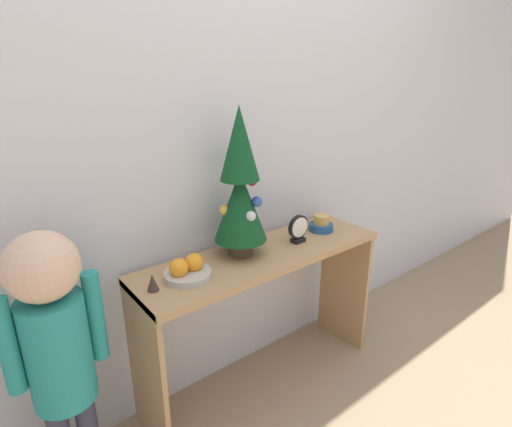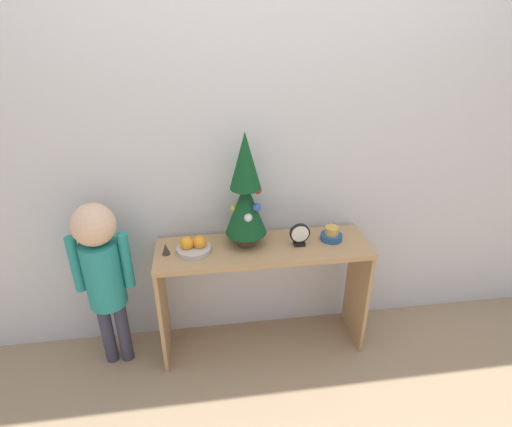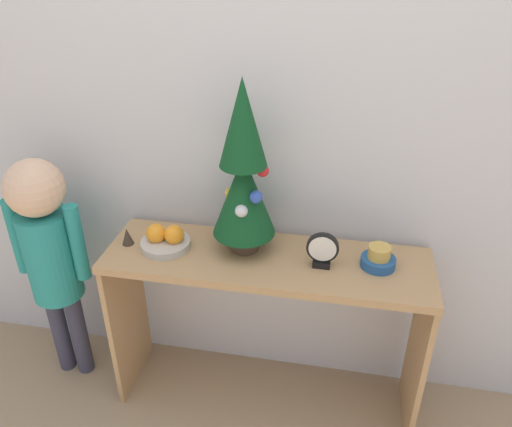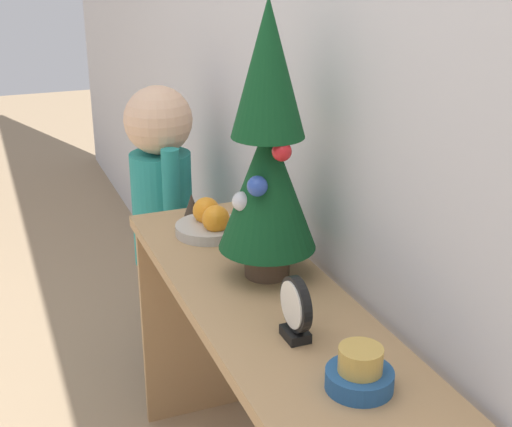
{
  "view_description": "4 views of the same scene",
  "coord_description": "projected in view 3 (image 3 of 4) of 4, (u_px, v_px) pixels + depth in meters",
  "views": [
    {
      "loc": [
        -1.0,
        -1.04,
        1.42
      ],
      "look_at": [
        -0.03,
        0.18,
        0.87
      ],
      "focal_mm": 28.0,
      "sensor_mm": 36.0,
      "label": 1
    },
    {
      "loc": [
        -0.3,
        -1.65,
        1.81
      ],
      "look_at": [
        -0.04,
        0.19,
        0.88
      ],
      "focal_mm": 28.0,
      "sensor_mm": 36.0,
      "label": 2
    },
    {
      "loc": [
        0.23,
        -1.26,
        1.68
      ],
      "look_at": [
        -0.04,
        0.17,
        0.86
      ],
      "focal_mm": 35.0,
      "sensor_mm": 36.0,
      "label": 3
    },
    {
      "loc": [
        1.28,
        -0.36,
        1.41
      ],
      "look_at": [
        -0.06,
        0.17,
        0.86
      ],
      "focal_mm": 50.0,
      "sensor_mm": 36.0,
      "label": 4
    }
  ],
  "objects": [
    {
      "name": "mini_tree",
      "position": [
        243.0,
        173.0,
        1.66
      ],
      "size": [
        0.22,
        0.22,
        0.62
      ],
      "color": "#4C3828",
      "rests_on": "console_table"
    },
    {
      "name": "console_table",
      "position": [
        266.0,
        292.0,
        1.83
      ],
      "size": [
        1.15,
        0.34,
        0.69
      ],
      "color": "tan",
      "rests_on": "ground_plane"
    },
    {
      "name": "child_figure",
      "position": [
        48.0,
        244.0,
        1.9
      ],
      "size": [
        0.3,
        0.21,
        0.99
      ],
      "color": "#38384C",
      "rests_on": "ground_plane"
    },
    {
      "name": "singing_bowl",
      "position": [
        378.0,
        259.0,
        1.69
      ],
      "size": [
        0.12,
        0.12,
        0.08
      ],
      "color": "#235189",
      "rests_on": "console_table"
    },
    {
      "name": "fruit_bowl",
      "position": [
        165.0,
        239.0,
        1.8
      ],
      "size": [
        0.18,
        0.18,
        0.09
      ],
      "color": "#B7B2A8",
      "rests_on": "console_table"
    },
    {
      "name": "desk_clock",
      "position": [
        322.0,
        250.0,
        1.68
      ],
      "size": [
        0.11,
        0.04,
        0.13
      ],
      "color": "black",
      "rests_on": "console_table"
    },
    {
      "name": "figurine",
      "position": [
        127.0,
        236.0,
        1.81
      ],
      "size": [
        0.04,
        0.04,
        0.06
      ],
      "color": "#382D23",
      "rests_on": "console_table"
    },
    {
      "name": "back_wall",
      "position": [
        279.0,
        82.0,
        1.66
      ],
      "size": [
        7.0,
        0.05,
        2.5
      ],
      "primitive_type": "cube",
      "color": "silver",
      "rests_on": "ground_plane"
    }
  ]
}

